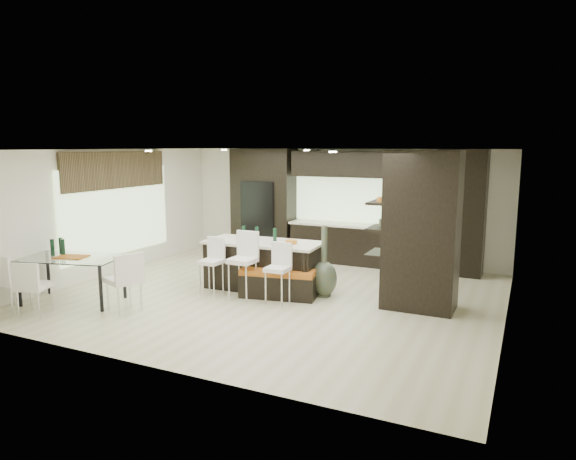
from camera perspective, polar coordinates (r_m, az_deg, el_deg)
The scene contains 22 objects.
ground at distance 9.71m, azimuth -1.53°, elevation -7.23°, with size 8.00×8.00×0.00m, color beige.
back_wall at distance 12.61m, azimuth 5.66°, elevation 2.83°, with size 8.00×0.02×2.70m, color white.
left_wall at distance 11.76m, azimuth -19.23°, elevation 1.89°, with size 0.02×7.00×2.70m, color white.
right_wall at distance 8.42m, azimuth 23.51°, elevation -1.15°, with size 0.02×7.00×2.70m, color white.
ceiling at distance 9.31m, azimuth -1.60°, elevation 8.91°, with size 8.00×7.00×0.02m, color white.
window_left at distance 11.88m, azimuth -18.42°, elevation 2.00°, with size 0.04×3.20×1.90m, color #B2D199.
window_back at distance 12.36m, azimuth 8.23°, elevation 3.58°, with size 3.40×0.04×1.20m, color #B2D199.
stone_accent at distance 11.78m, azimuth -18.54°, elevation 6.33°, with size 0.08×3.00×0.80m, color brown.
ceiling_spots at distance 9.53m, azimuth -0.91°, elevation 8.80°, with size 4.00×3.00×0.02m, color white.
back_cabinetry at distance 12.14m, azimuth 7.35°, elevation 2.55°, with size 6.80×0.68×2.70m, color black.
refrigerator at distance 13.08m, azimuth -2.80°, elevation 1.33°, with size 0.90×0.68×1.90m, color black.
partition_column at distance 8.96m, azimuth 14.64°, elevation -0.08°, with size 1.20×0.80×2.70m, color black.
kitchen_island at distance 10.03m, azimuth -2.73°, elevation -3.91°, with size 2.26×0.97×0.94m, color black.
stool_left at distance 9.74m, azimuth -8.51°, elevation -4.64°, with size 0.38×0.38×0.87m, color white.
stool_mid at distance 9.34m, azimuth -5.07°, elevation -4.75°, with size 0.44×0.44×1.00m, color white.
stool_right at distance 9.06m, azimuth -1.16°, elevation -5.57°, with size 0.39×0.39×0.88m, color white.
bench at distance 9.51m, azimuth -1.08°, elevation -5.91°, with size 1.39×0.53×0.53m, color black.
floor_vase at distance 9.50m, azimuth 4.04°, elevation -3.49°, with size 0.49×0.49×1.33m, color #3E4834, non-canonical shape.
dining_table at distance 9.95m, azimuth -22.78°, elevation -5.13°, with size 1.71×0.96×0.82m, color white.
chair_near at distance 9.45m, azimuth -26.36°, elevation -5.99°, with size 0.46×0.46×0.86m, color white.
chair_far at distance 9.85m, azimuth -28.39°, elevation -5.37°, with size 0.50×0.50×0.92m, color white.
chair_end at distance 9.10m, azimuth -17.76°, elevation -5.75°, with size 0.51×0.51×0.94m, color white.
Camera 1 is at (4.21, -8.30, 2.77)m, focal length 32.00 mm.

